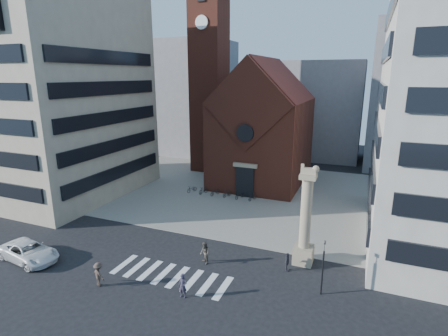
{
  "coord_description": "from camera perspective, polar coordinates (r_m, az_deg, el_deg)",
  "views": [
    {
      "loc": [
        13.87,
        -24.32,
        15.53
      ],
      "look_at": [
        0.67,
        8.0,
        6.2
      ],
      "focal_mm": 28.0,
      "sensor_mm": 36.0,
      "label": 1
    }
  ],
  "objects": [
    {
      "name": "campanile",
      "position": [
        57.5,
        -2.4,
        15.17
      ],
      "size": [
        5.5,
        5.5,
        31.2
      ],
      "color": "brown",
      "rests_on": "ground"
    },
    {
      "name": "scooter_5",
      "position": [
        44.69,
        4.68,
        -4.67
      ],
      "size": [
        1.02,
        1.71,
        0.99
      ],
      "primitive_type": "imported",
      "rotation": [
        0.0,
        0.0,
        -0.36
      ],
      "color": "black",
      "rests_on": "piazza"
    },
    {
      "name": "piazza",
      "position": [
        48.05,
        4.23,
        -3.89
      ],
      "size": [
        46.0,
        30.0,
        0.05
      ],
      "primitive_type": "cube",
      "color": "gray",
      "rests_on": "ground"
    },
    {
      "name": "scooter_1",
      "position": [
        47.1,
        -3.38,
        -3.61
      ],
      "size": [
        1.02,
        1.71,
        0.99
      ],
      "primitive_type": "imported",
      "rotation": [
        0.0,
        0.0,
        -0.36
      ],
      "color": "black",
      "rests_on": "piazza"
    },
    {
      "name": "bg_block_right",
      "position": [
        66.91,
        29.65,
        10.03
      ],
      "size": [
        16.0,
        14.0,
        24.0
      ],
      "primitive_type": "cube",
      "color": "gray",
      "rests_on": "ground"
    },
    {
      "name": "scooter_2",
      "position": [
        46.43,
        -1.45,
        -3.93
      ],
      "size": [
        1.16,
        1.81,
        0.9
      ],
      "primitive_type": "imported",
      "rotation": [
        0.0,
        0.0,
        -0.36
      ],
      "color": "black",
      "rests_on": "piazza"
    },
    {
      "name": "scooter_4",
      "position": [
        45.22,
        2.58,
        -4.46
      ],
      "size": [
        1.16,
        1.81,
        0.9
      ],
      "primitive_type": "imported",
      "rotation": [
        0.0,
        0.0,
        -0.36
      ],
      "color": "black",
      "rests_on": "piazza"
    },
    {
      "name": "bg_block_left",
      "position": [
        72.83,
        -5.66,
        11.34
      ],
      "size": [
        16.0,
        14.0,
        22.0
      ],
      "primitive_type": "cube",
      "color": "gray",
      "rests_on": "ground"
    },
    {
      "name": "scooter_0",
      "position": [
        47.85,
        -5.25,
        -3.4
      ],
      "size": [
        1.16,
        1.81,
        0.9
      ],
      "primitive_type": "imported",
      "rotation": [
        0.0,
        0.0,
        -0.36
      ],
      "color": "black",
      "rests_on": "piazza"
    },
    {
      "name": "lion_column",
      "position": [
        30.11,
        13.13,
        -9.08
      ],
      "size": [
        1.63,
        1.6,
        8.68
      ],
      "color": "gray",
      "rests_on": "ground"
    },
    {
      "name": "building_left",
      "position": [
        51.17,
        -26.06,
        10.66
      ],
      "size": [
        18.0,
        20.0,
        26.0
      ],
      "primitive_type": "cube",
      "color": "tan",
      "rests_on": "ground"
    },
    {
      "name": "church",
      "position": [
        51.82,
        6.49,
        6.5
      ],
      "size": [
        12.0,
        16.65,
        18.0
      ],
      "color": "brown",
      "rests_on": "ground"
    },
    {
      "name": "traffic_light",
      "position": [
        26.88,
        15.85,
        -15.17
      ],
      "size": [
        0.13,
        0.16,
        4.3
      ],
      "color": "black",
      "rests_on": "ground"
    },
    {
      "name": "zebra_crossing",
      "position": [
        29.54,
        -8.69,
        -16.92
      ],
      "size": [
        10.2,
        3.2,
        0.01
      ],
      "primitive_type": null,
      "color": "white",
      "rests_on": "ground"
    },
    {
      "name": "scooter_3",
      "position": [
        45.78,
        0.54,
        -4.13
      ],
      "size": [
        1.02,
        1.71,
        0.99
      ],
      "primitive_type": "imported",
      "rotation": [
        0.0,
        0.0,
        -0.36
      ],
      "color": "black",
      "rests_on": "piazza"
    },
    {
      "name": "pedestrian_3",
      "position": [
        29.15,
        -19.76,
        -16.01
      ],
      "size": [
        1.39,
        1.06,
        1.9
      ],
      "primitive_type": "imported",
      "rotation": [
        0.0,
        0.0,
        2.82
      ],
      "color": "#44362D",
      "rests_on": "ground"
    },
    {
      "name": "pedestrian_1",
      "position": [
        30.37,
        -3.16,
        -13.71
      ],
      "size": [
        1.18,
        1.18,
        1.93
      ],
      "primitive_type": "imported",
      "rotation": [
        0.0,
        0.0,
        -0.79
      ],
      "color": "#4E473F",
      "rests_on": "ground"
    },
    {
      "name": "pedestrian_2",
      "position": [
        29.89,
        10.26,
        -14.86
      ],
      "size": [
        0.44,
        0.94,
        1.57
      ],
      "primitive_type": "imported",
      "rotation": [
        0.0,
        0.0,
        1.63
      ],
      "color": "#2A2A32",
      "rests_on": "ground"
    },
    {
      "name": "ground",
      "position": [
        32.01,
        -6.75,
        -14.16
      ],
      "size": [
        120.0,
        120.0,
        0.0
      ],
      "primitive_type": "plane",
      "color": "black",
      "rests_on": "ground"
    },
    {
      "name": "pedestrian_0",
      "position": [
        26.53,
        -6.74,
        -18.57
      ],
      "size": [
        0.68,
        0.45,
        1.84
      ],
      "primitive_type": "imported",
      "rotation": [
        0.0,
        0.0,
        -0.01
      ],
      "color": "#302C3D",
      "rests_on": "ground"
    },
    {
      "name": "bg_block_mid",
      "position": [
        70.07,
        15.87,
        9.07
      ],
      "size": [
        14.0,
        12.0,
        18.0
      ],
      "primitive_type": "cube",
      "color": "gray",
      "rests_on": "ground"
    },
    {
      "name": "white_car",
      "position": [
        35.17,
        -29.26,
        -11.85
      ],
      "size": [
        6.02,
        3.34,
        1.59
      ],
      "primitive_type": "imported",
      "rotation": [
        0.0,
        0.0,
        1.45
      ],
      "color": "white",
      "rests_on": "ground"
    }
  ]
}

